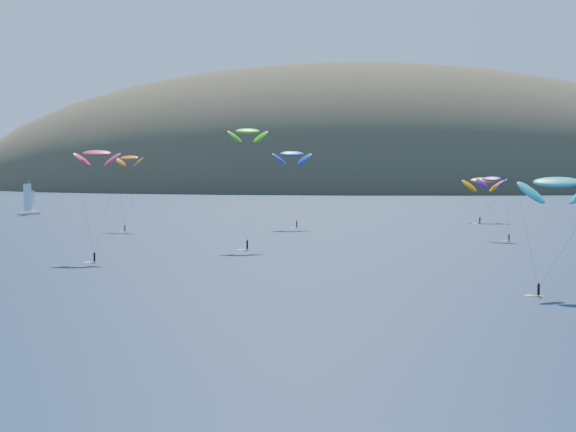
# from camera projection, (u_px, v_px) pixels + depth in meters

# --- Properties ---
(island) EXTENTS (730.00, 300.00, 210.00)m
(island) POSITION_uv_depth(u_px,v_px,m) (375.00, 202.00, 603.52)
(island) COLOR #3D3526
(island) RESTS_ON ground
(sailboat) EXTENTS (10.03, 9.61, 12.00)m
(sailboat) POSITION_uv_depth(u_px,v_px,m) (29.00, 212.00, 273.72)
(sailboat) COLOR silver
(sailboat) RESTS_ON ground
(kitesurfer_1) EXTENTS (8.04, 10.45, 20.96)m
(kitesurfer_1) POSITION_uv_depth(u_px,v_px,m) (129.00, 158.00, 210.80)
(kitesurfer_1) COLOR #99E119
(kitesurfer_1) RESTS_ON ground
(kitesurfer_3) EXTENTS (8.52, 11.78, 26.22)m
(kitesurfer_3) POSITION_uv_depth(u_px,v_px,m) (248.00, 132.00, 166.97)
(kitesurfer_3) COLOR #99E119
(kitesurfer_3) RESTS_ON ground
(kitesurfer_4) EXTENTS (10.92, 7.19, 22.83)m
(kitesurfer_4) POSITION_uv_depth(u_px,v_px,m) (292.00, 154.00, 218.00)
(kitesurfer_4) COLOR #99E119
(kitesurfer_4) RESTS_ON ground
(kitesurfer_5) EXTENTS (10.33, 8.00, 17.33)m
(kitesurfer_5) POSITION_uv_depth(u_px,v_px,m) (557.00, 182.00, 106.31)
(kitesurfer_5) COLOR #99E119
(kitesurfer_5) RESTS_ON ground
(kitesurfer_6) EXTENTS (7.84, 10.21, 15.80)m
(kitesurfer_6) POSITION_uv_depth(u_px,v_px,m) (491.00, 179.00, 183.55)
(kitesurfer_6) COLOR #99E119
(kitesurfer_6) RESTS_ON ground
(kitesurfer_9) EXTENTS (8.48, 10.59, 21.29)m
(kitesurfer_9) POSITION_uv_depth(u_px,v_px,m) (97.00, 153.00, 145.73)
(kitesurfer_9) COLOR #99E119
(kitesurfer_9) RESTS_ON ground
(kitesurfer_11) EXTENTS (12.25, 13.49, 15.60)m
(kitesurfer_11) POSITION_uv_depth(u_px,v_px,m) (483.00, 180.00, 239.25)
(kitesurfer_11) COLOR #99E119
(kitesurfer_11) RESTS_ON ground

